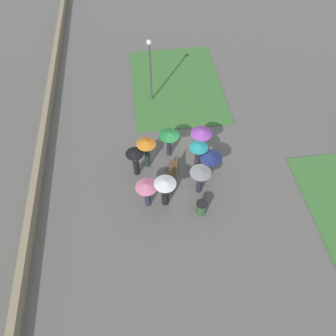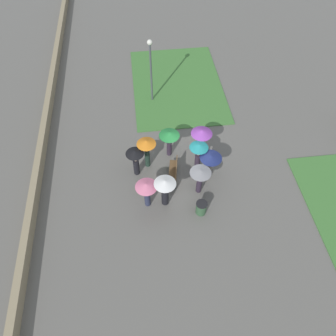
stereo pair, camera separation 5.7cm
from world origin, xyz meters
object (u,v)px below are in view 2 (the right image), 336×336
at_px(park_bench, 174,172).
at_px(crowd_person_teal, 199,151).
at_px(crowd_person_pink, 147,189).
at_px(crowd_person_black, 135,157).
at_px(crowd_person_orange, 147,147).
at_px(lamp_post, 151,64).
at_px(crowd_person_green, 169,137).
at_px(crowd_person_white, 165,187).
at_px(crowd_person_purple, 201,136).
at_px(trash_bin, 201,208).
at_px(crowd_person_grey, 200,175).
at_px(crowd_person_navy, 210,161).

bearing_deg(park_bench, crowd_person_teal, 120.53).
distance_m(park_bench, crowd_person_pink, 2.37).
bearing_deg(crowd_person_teal, crowd_person_black, 2.75).
distance_m(park_bench, crowd_person_orange, 2.02).
bearing_deg(lamp_post, crowd_person_teal, 17.78).
relative_size(lamp_post, crowd_person_teal, 2.24).
bearing_deg(crowd_person_pink, lamp_post, -144.70).
height_order(crowd_person_green, crowd_person_teal, crowd_person_teal).
distance_m(lamp_post, crowd_person_green, 5.12).
bearing_deg(crowd_person_green, crowd_person_white, -9.81).
relative_size(crowd_person_black, crowd_person_pink, 1.06).
distance_m(lamp_post, crowd_person_purple, 5.78).
relative_size(crowd_person_orange, crowd_person_teal, 1.04).
xyz_separation_m(trash_bin, crowd_person_white, (-0.78, -1.72, 0.97)).
bearing_deg(lamp_post, crowd_person_grey, 13.10).
relative_size(park_bench, crowd_person_orange, 0.86).
relative_size(trash_bin, crowd_person_black, 0.42).
distance_m(crowd_person_black, crowd_person_pink, 2.13).
height_order(crowd_person_orange, crowd_person_black, crowd_person_orange).
xyz_separation_m(crowd_person_grey, crowd_person_green, (-2.76, -1.23, 0.07)).
height_order(park_bench, trash_bin, park_bench).
bearing_deg(crowd_person_purple, park_bench, -3.48).
bearing_deg(crowd_person_black, crowd_person_green, -79.81).
distance_m(crowd_person_white, crowd_person_teal, 2.88).
bearing_deg(crowd_person_navy, crowd_person_green, 92.08).
xyz_separation_m(park_bench, crowd_person_teal, (-0.50, 1.35, 0.96)).
relative_size(crowd_person_purple, crowd_person_black, 1.07).
bearing_deg(crowd_person_black, park_bench, -126.20).
height_order(crowd_person_purple, crowd_person_teal, crowd_person_purple).
distance_m(crowd_person_purple, crowd_person_navy, 1.65).
xyz_separation_m(crowd_person_purple, crowd_person_navy, (1.62, 0.20, -0.24)).
relative_size(crowd_person_grey, crowd_person_navy, 0.99).
xyz_separation_m(trash_bin, crowd_person_purple, (-3.79, 0.61, 1.19)).
relative_size(crowd_person_white, crowd_person_teal, 0.98).
distance_m(park_bench, crowd_person_grey, 1.80).
bearing_deg(lamp_post, crowd_person_green, 6.40).
distance_m(trash_bin, crowd_person_purple, 4.02).
height_order(lamp_post, crowd_person_teal, lamp_post).
xyz_separation_m(lamp_post, crowd_person_green, (4.89, 0.55, -1.40)).
height_order(lamp_post, crowd_person_grey, lamp_post).
bearing_deg(crowd_person_navy, crowd_person_white, 165.27).
bearing_deg(crowd_person_white, crowd_person_orange, 6.10).
bearing_deg(crowd_person_navy, crowd_person_black, 126.05).
height_order(park_bench, crowd_person_green, crowd_person_green).
relative_size(park_bench, trash_bin, 2.21).
bearing_deg(park_bench, crowd_person_purple, 141.21).
height_order(lamp_post, crowd_person_black, lamp_post).
xyz_separation_m(crowd_person_grey, crowd_person_black, (-1.58, -3.17, -0.02)).
distance_m(crowd_person_black, crowd_person_teal, 3.35).
height_order(park_bench, crowd_person_black, crowd_person_black).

